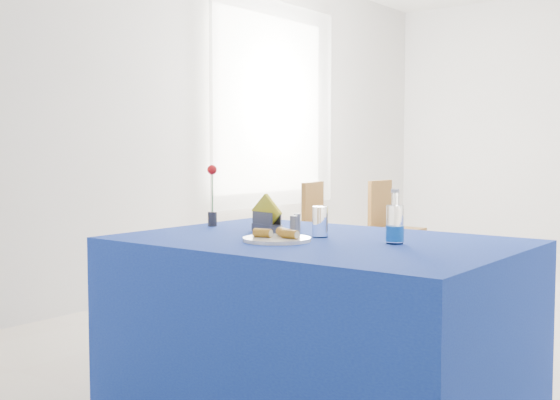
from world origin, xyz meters
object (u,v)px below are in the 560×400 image
object	(u,v)px
water_bottle	(395,226)
chair_win_a	(324,227)
plate	(277,239)
blue_table	(318,329)
chair_win_b	(389,222)

from	to	relation	value
water_bottle	chair_win_a	xyz separation A→B (m)	(-1.88, 2.32, -0.33)
water_bottle	plate	bearing A→B (deg)	-151.82
blue_table	water_bottle	world-z (taller)	water_bottle
blue_table	plate	bearing A→B (deg)	-118.35
plate	blue_table	xyz separation A→B (m)	(0.09, 0.16, -0.39)
plate	chair_win_a	distance (m)	2.95
blue_table	chair_win_a	world-z (taller)	chair_win_a
plate	chair_win_b	bearing A→B (deg)	111.10
blue_table	chair_win_a	bearing A→B (deg)	123.32
plate	blue_table	size ratio (longest dim) A/B	0.17
water_bottle	chair_win_b	size ratio (longest dim) A/B	0.25
chair_win_a	plate	bearing A→B (deg)	-161.87
plate	chair_win_a	world-z (taller)	chair_win_a
plate	water_bottle	xyz separation A→B (m)	(0.41, 0.22, 0.06)
plate	water_bottle	distance (m)	0.47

